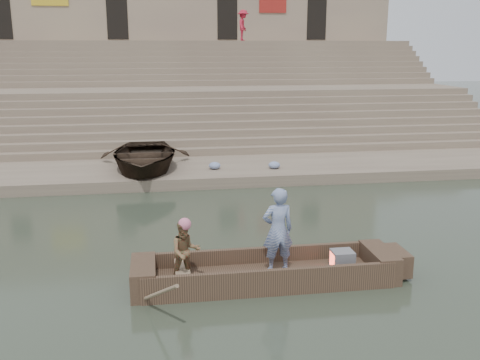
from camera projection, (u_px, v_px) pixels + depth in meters
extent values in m
plane|color=#2C3629|center=(154.00, 257.00, 12.97)|extent=(120.00, 120.00, 0.00)
cube|color=gray|center=(153.00, 173.00, 20.59)|extent=(32.00, 4.00, 0.40)
cube|color=gray|center=(152.00, 117.00, 27.49)|extent=(32.00, 3.00, 2.80)
cube|color=gray|center=(152.00, 84.00, 33.92)|extent=(32.00, 3.00, 5.20)
cube|color=gray|center=(153.00, 158.00, 22.71)|extent=(32.00, 0.50, 0.70)
cube|color=gray|center=(153.00, 152.00, 23.16)|extent=(32.00, 0.50, 1.00)
cube|color=gray|center=(153.00, 146.00, 23.60)|extent=(32.00, 0.50, 1.30)
cube|color=gray|center=(153.00, 141.00, 24.04)|extent=(32.00, 0.50, 1.60)
cube|color=gray|center=(153.00, 136.00, 24.48)|extent=(32.00, 0.50, 1.90)
cube|color=gray|center=(152.00, 131.00, 24.93)|extent=(32.00, 0.50, 2.20)
cube|color=gray|center=(152.00, 126.00, 25.37)|extent=(32.00, 0.50, 2.50)
cube|color=gray|center=(152.00, 121.00, 25.81)|extent=(32.00, 0.50, 2.80)
cube|color=gray|center=(152.00, 110.00, 29.13)|extent=(32.00, 0.50, 3.10)
cube|color=gray|center=(152.00, 106.00, 29.58)|extent=(32.00, 0.50, 3.40)
cube|color=gray|center=(152.00, 102.00, 30.02)|extent=(32.00, 0.50, 3.70)
cube|color=gray|center=(152.00, 99.00, 30.46)|extent=(32.00, 0.50, 4.00)
cube|color=gray|center=(152.00, 95.00, 30.91)|extent=(32.00, 0.50, 4.30)
cube|color=gray|center=(152.00, 92.00, 31.35)|extent=(32.00, 0.50, 4.60)
cube|color=gray|center=(152.00, 89.00, 31.79)|extent=(32.00, 0.50, 4.90)
cube|color=gray|center=(152.00, 86.00, 32.24)|extent=(32.00, 0.50, 5.20)
cube|color=tan|center=(150.00, 35.00, 37.03)|extent=(32.00, 5.00, 11.20)
cube|color=black|center=(0.00, 17.00, 33.09)|extent=(1.30, 0.18, 2.60)
cube|color=black|center=(117.00, 18.00, 34.14)|extent=(1.30, 0.18, 2.60)
cube|color=black|center=(227.00, 19.00, 35.18)|extent=(1.30, 0.18, 2.60)
cube|color=black|center=(316.00, 20.00, 36.08)|extent=(1.30, 0.18, 2.60)
cube|color=maroon|center=(273.00, 3.00, 35.32)|extent=(1.80, 0.10, 1.20)
cube|color=brown|center=(265.00, 278.00, 11.53)|extent=(5.00, 1.30, 0.22)
cube|color=brown|center=(271.00, 283.00, 10.89)|extent=(5.20, 0.12, 0.56)
cube|color=brown|center=(260.00, 259.00, 12.08)|extent=(5.20, 0.12, 0.56)
cube|color=brown|center=(143.00, 277.00, 11.10)|extent=(0.50, 1.30, 0.60)
cube|color=brown|center=(379.00, 262.00, 11.86)|extent=(0.50, 1.30, 0.60)
cube|color=brown|center=(397.00, 260.00, 11.92)|extent=(0.35, 0.90, 0.50)
cube|color=#937A5B|center=(182.00, 270.00, 11.20)|extent=(0.30, 1.20, 0.08)
cylinder|color=#937A5B|center=(151.00, 296.00, 10.26)|extent=(1.03, 2.10, 1.36)
sphere|color=#DB6C8B|center=(185.00, 224.00, 10.81)|extent=(0.26, 0.26, 0.26)
imported|color=navy|center=(278.00, 230.00, 11.41)|extent=(0.71, 0.50, 1.84)
imported|color=#26733C|center=(185.00, 252.00, 10.95)|extent=(0.70, 0.58, 1.29)
cube|color=slate|center=(342.00, 260.00, 11.70)|extent=(0.46, 0.42, 0.40)
cube|color=#E5593F|center=(333.00, 260.00, 11.67)|extent=(0.04, 0.34, 0.32)
imported|color=#2D2116|center=(143.00, 156.00, 20.20)|extent=(3.68, 5.06, 1.03)
imported|color=#B91F34|center=(243.00, 25.00, 33.05)|extent=(1.01, 1.34, 1.84)
ellipsoid|color=#3F5999|center=(215.00, 166.00, 20.35)|extent=(0.44, 0.44, 0.26)
ellipsoid|color=#3F5999|center=(274.00, 165.00, 20.45)|extent=(0.44, 0.44, 0.26)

